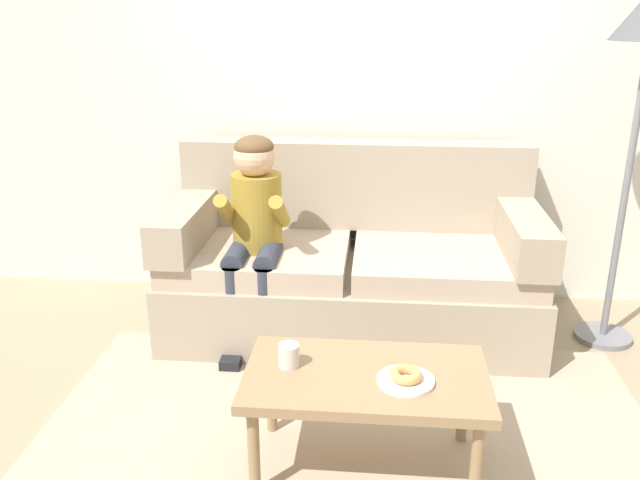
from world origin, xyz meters
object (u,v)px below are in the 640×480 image
(person_child, at_px, (254,222))
(toy_controller, at_px, (462,395))
(donut, at_px, (406,375))
(couch, at_px, (351,267))
(mug, at_px, (289,355))
(coffee_table, at_px, (366,385))

(person_child, bearing_deg, toy_controller, -25.48)
(donut, distance_m, toy_controller, 0.77)
(couch, xyz_separation_m, mug, (-0.18, -1.19, 0.11))
(person_child, height_order, toy_controller, person_child)
(couch, relative_size, toy_controller, 8.71)
(couch, bearing_deg, donut, -78.66)
(person_child, height_order, donut, person_child)
(donut, bearing_deg, coffee_table, 161.20)
(coffee_table, bearing_deg, mug, 174.50)
(coffee_table, height_order, toy_controller, coffee_table)
(toy_controller, bearing_deg, mug, -175.01)
(couch, distance_m, coffee_table, 1.23)
(person_child, xyz_separation_m, mug, (0.31, -0.98, -0.21))
(coffee_table, height_order, person_child, person_child)
(person_child, distance_m, toy_controller, 1.32)
(donut, relative_size, toy_controller, 0.53)
(person_child, relative_size, donut, 9.18)
(person_child, bearing_deg, coffee_table, -59.23)
(couch, bearing_deg, mug, -98.64)
(person_child, height_order, mug, person_child)
(couch, distance_m, donut, 1.30)
(toy_controller, bearing_deg, coffee_table, -158.99)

